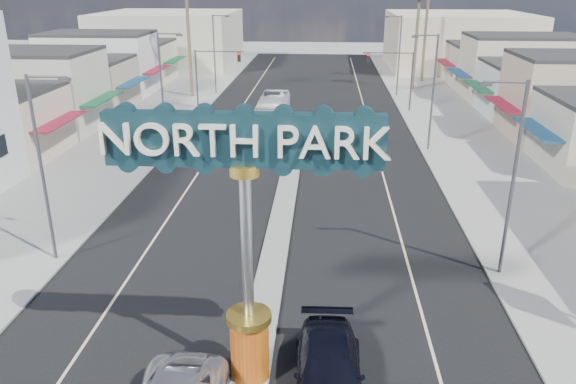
# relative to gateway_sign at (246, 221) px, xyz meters

# --- Properties ---
(ground) EXTENTS (160.00, 160.00, 0.00)m
(ground) POSITION_rel_gateway_sign_xyz_m (0.00, 28.02, -5.93)
(ground) COLOR gray
(ground) RESTS_ON ground
(road) EXTENTS (20.00, 120.00, 0.01)m
(road) POSITION_rel_gateway_sign_xyz_m (0.00, 28.02, -5.92)
(road) COLOR black
(road) RESTS_ON ground
(median_island) EXTENTS (1.30, 30.00, 0.16)m
(median_island) POSITION_rel_gateway_sign_xyz_m (0.00, 12.02, -5.85)
(median_island) COLOR gray
(median_island) RESTS_ON ground
(sidewalk_left) EXTENTS (8.00, 120.00, 0.12)m
(sidewalk_left) POSITION_rel_gateway_sign_xyz_m (-14.00, 28.02, -5.87)
(sidewalk_left) COLOR gray
(sidewalk_left) RESTS_ON ground
(sidewalk_right) EXTENTS (8.00, 120.00, 0.12)m
(sidewalk_right) POSITION_rel_gateway_sign_xyz_m (14.00, 28.02, -5.87)
(sidewalk_right) COLOR gray
(sidewalk_right) RESTS_ON ground
(storefront_row_left) EXTENTS (12.00, 42.00, 6.00)m
(storefront_row_left) POSITION_rel_gateway_sign_xyz_m (-24.00, 41.02, -2.93)
(storefront_row_left) COLOR beige
(storefront_row_left) RESTS_ON ground
(storefront_row_right) EXTENTS (12.00, 42.00, 6.00)m
(storefront_row_right) POSITION_rel_gateway_sign_xyz_m (24.00, 41.02, -2.93)
(storefront_row_right) COLOR #B7B29E
(storefront_row_right) RESTS_ON ground
(backdrop_far_left) EXTENTS (20.00, 20.00, 8.00)m
(backdrop_far_left) POSITION_rel_gateway_sign_xyz_m (-22.00, 73.02, -1.93)
(backdrop_far_left) COLOR #B7B29E
(backdrop_far_left) RESTS_ON ground
(backdrop_far_right) EXTENTS (20.00, 20.00, 8.00)m
(backdrop_far_right) POSITION_rel_gateway_sign_xyz_m (22.00, 73.02, -1.93)
(backdrop_far_right) COLOR beige
(backdrop_far_right) RESTS_ON ground
(gateway_sign) EXTENTS (8.20, 1.50, 9.15)m
(gateway_sign) POSITION_rel_gateway_sign_xyz_m (0.00, 0.00, 0.00)
(gateway_sign) COLOR red
(gateway_sign) RESTS_ON median_island
(traffic_signal_left) EXTENTS (5.09, 0.45, 6.00)m
(traffic_signal_left) POSITION_rel_gateway_sign_xyz_m (-9.18, 42.02, -1.65)
(traffic_signal_left) COLOR #47474C
(traffic_signal_left) RESTS_ON ground
(traffic_signal_right) EXTENTS (5.09, 0.45, 6.00)m
(traffic_signal_right) POSITION_rel_gateway_sign_xyz_m (9.18, 42.02, -1.65)
(traffic_signal_right) COLOR #47474C
(traffic_signal_right) RESTS_ON ground
(streetlight_l_near) EXTENTS (2.03, 0.22, 9.00)m
(streetlight_l_near) POSITION_rel_gateway_sign_xyz_m (-10.43, 8.02, -0.86)
(streetlight_l_near) COLOR #47474C
(streetlight_l_near) RESTS_ON ground
(streetlight_l_mid) EXTENTS (2.03, 0.22, 9.00)m
(streetlight_l_mid) POSITION_rel_gateway_sign_xyz_m (-10.43, 28.02, -0.86)
(streetlight_l_mid) COLOR #47474C
(streetlight_l_mid) RESTS_ON ground
(streetlight_l_far) EXTENTS (2.03, 0.22, 9.00)m
(streetlight_l_far) POSITION_rel_gateway_sign_xyz_m (-10.43, 50.02, -0.86)
(streetlight_l_far) COLOR #47474C
(streetlight_l_far) RESTS_ON ground
(streetlight_r_near) EXTENTS (2.03, 0.22, 9.00)m
(streetlight_r_near) POSITION_rel_gateway_sign_xyz_m (10.43, 8.02, -0.86)
(streetlight_r_near) COLOR #47474C
(streetlight_r_near) RESTS_ON ground
(streetlight_r_mid) EXTENTS (2.03, 0.22, 9.00)m
(streetlight_r_mid) POSITION_rel_gateway_sign_xyz_m (10.43, 28.02, -0.86)
(streetlight_r_mid) COLOR #47474C
(streetlight_r_mid) RESTS_ON ground
(streetlight_r_far) EXTENTS (2.03, 0.22, 9.00)m
(streetlight_r_far) POSITION_rel_gateway_sign_xyz_m (10.43, 50.02, -0.86)
(streetlight_r_far) COLOR #47474C
(streetlight_r_far) RESTS_ON ground
(suv_right) EXTENTS (2.40, 5.62, 1.62)m
(suv_right) POSITION_rel_gateway_sign_xyz_m (2.65, -0.48, -5.12)
(suv_right) COLOR black
(suv_right) RESTS_ON ground
(car_parked_left) EXTENTS (1.83, 4.43, 1.50)m
(car_parked_left) POSITION_rel_gateway_sign_xyz_m (-7.94, 28.71, -5.18)
(car_parked_left) COLOR slate
(car_parked_left) RESTS_ON ground
(city_bus) EXTENTS (2.54, 10.72, 2.98)m
(city_bus) POSITION_rel_gateway_sign_xyz_m (-2.35, 33.46, -4.44)
(city_bus) COLOR white
(city_bus) RESTS_ON ground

